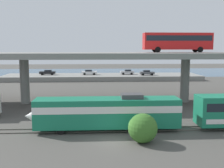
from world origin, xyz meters
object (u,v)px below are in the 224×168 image
(parked_car_0, at_px, (127,72))
(parked_car_2, at_px, (147,73))
(parked_car_3, at_px, (48,72))
(transit_bus_on_overpass, at_px, (177,41))
(train_locomotive, at_px, (100,111))
(parked_car_1, at_px, (89,72))

(parked_car_0, xyz_separation_m, parked_car_2, (5.45, -2.54, 0.00))
(parked_car_3, bearing_deg, parked_car_0, 179.69)
(transit_bus_on_overpass, xyz_separation_m, parked_car_3, (-28.69, 33.52, -8.45))
(transit_bus_on_overpass, bearing_deg, parked_car_3, 130.56)
(train_locomotive, bearing_deg, parked_car_1, -87.18)
(train_locomotive, height_order, transit_bus_on_overpass, transit_bus_on_overpass)
(parked_car_2, bearing_deg, parked_car_3, 174.75)
(parked_car_0, bearing_deg, parked_car_3, -0.31)
(transit_bus_on_overpass, distance_m, parked_car_3, 44.92)
(parked_car_0, xyz_separation_m, parked_car_1, (-11.32, -0.13, 0.00))
(train_locomotive, xyz_separation_m, parked_car_2, (14.24, 48.93, -0.08))
(parked_car_0, relative_size, parked_car_3, 0.88)
(train_locomotive, xyz_separation_m, parked_car_0, (8.79, 51.47, -0.08))
(train_locomotive, height_order, parked_car_3, train_locomotive)
(parked_car_0, distance_m, parked_car_3, 23.57)
(parked_car_3, bearing_deg, parked_car_1, 178.77)
(train_locomotive, xyz_separation_m, transit_bus_on_overpass, (13.91, 18.07, 8.37))
(parked_car_3, bearing_deg, transit_bus_on_overpass, 130.56)
(parked_car_1, relative_size, parked_car_3, 0.99)
(parked_car_2, relative_size, parked_car_3, 0.92)
(train_locomotive, height_order, parked_car_0, train_locomotive)
(parked_car_0, xyz_separation_m, parked_car_3, (-23.57, 0.13, 0.00))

